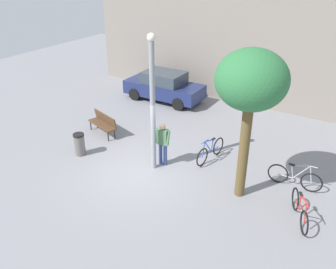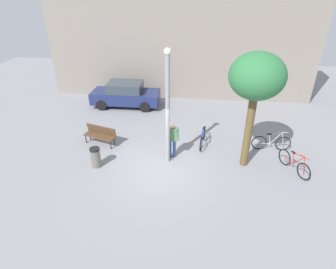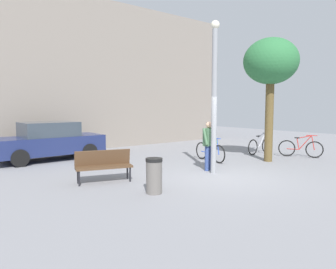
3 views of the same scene
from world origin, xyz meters
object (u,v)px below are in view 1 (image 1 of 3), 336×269
object	(u,v)px
park_bench	(103,122)
bicycle_blue	(210,151)
bicycle_silver	(295,177)
bicycle_red	(300,210)
parked_car_navy	(164,86)
lamppost	(153,101)
person_by_lamppost	(163,141)
trash_bin	(80,144)
plaza_tree	(251,83)

from	to	relation	value
park_bench	bicycle_blue	bearing A→B (deg)	5.52
park_bench	bicycle_silver	world-z (taller)	bicycle_silver
bicycle_red	parked_car_navy	xyz separation A→B (m)	(-8.64, 6.05, 0.39)
bicycle_blue	park_bench	bearing A→B (deg)	-174.48
lamppost	person_by_lamppost	xyz separation A→B (m)	(0.16, 0.36, -1.66)
trash_bin	lamppost	bearing A→B (deg)	14.28
plaza_tree	bicycle_silver	bearing A→B (deg)	44.28
bicycle_red	lamppost	bearing A→B (deg)	178.42
lamppost	bicycle_blue	xyz separation A→B (m)	(1.51, 1.60, -2.24)
trash_bin	bicycle_blue	bearing A→B (deg)	27.68
person_by_lamppost	park_bench	world-z (taller)	person_by_lamppost
plaza_tree	parked_car_navy	size ratio (longest dim) A/B	1.14
person_by_lamppost	parked_car_navy	size ratio (longest dim) A/B	0.40
person_by_lamppost	bicycle_blue	xyz separation A→B (m)	(1.35, 1.23, -0.58)
trash_bin	plaza_tree	bearing A→B (deg)	8.09
person_by_lamppost	bicycle_blue	world-z (taller)	person_by_lamppost
lamppost	bicycle_blue	world-z (taller)	lamppost
park_bench	plaza_tree	xyz separation A→B (m)	(6.71, -0.99, 3.29)
person_by_lamppost	trash_bin	world-z (taller)	person_by_lamppost
lamppost	bicycle_blue	size ratio (longest dim) A/B	2.72
person_by_lamppost	bicycle_red	bearing A→B (deg)	-5.67
lamppost	trash_bin	world-z (taller)	lamppost
bicycle_silver	bicycle_red	size ratio (longest dim) A/B	1.11
park_bench	bicycle_blue	xyz separation A→B (m)	(4.92, 0.48, -0.16)
plaza_tree	parked_car_navy	world-z (taller)	plaza_tree
park_bench	parked_car_navy	size ratio (longest dim) A/B	0.40
bicycle_silver	parked_car_navy	distance (m)	9.20
plaza_tree	parked_car_navy	xyz separation A→B (m)	(-6.67, 5.77, -3.06)
plaza_tree	trash_bin	xyz separation A→B (m)	(-6.28, -0.89, -3.38)
bicycle_silver	parked_car_navy	xyz separation A→B (m)	(-8.06, 4.41, 0.39)
park_bench	bicycle_blue	distance (m)	4.94
parked_car_navy	lamppost	bearing A→B (deg)	-60.34
person_by_lamppost	bicycle_silver	xyz separation A→B (m)	(4.54, 1.13, -0.58)
park_bench	bicycle_blue	size ratio (longest dim) A/B	0.93
plaza_tree	bicycle_silver	size ratio (longest dim) A/B	2.66
park_bench	bicycle_red	distance (m)	8.78
person_by_lamppost	bicycle_silver	size ratio (longest dim) A/B	0.92
bicycle_blue	person_by_lamppost	bearing A→B (deg)	-137.61
park_bench	trash_bin	distance (m)	1.93
plaza_tree	trash_bin	size ratio (longest dim) A/B	5.37
bicycle_red	bicycle_blue	bearing A→B (deg)	155.19
person_by_lamppost	trash_bin	distance (m)	3.37
plaza_tree	bicycle_red	size ratio (longest dim) A/B	2.95
bicycle_red	bicycle_blue	world-z (taller)	same
parked_car_navy	trash_bin	distance (m)	6.68
lamppost	person_by_lamppost	size ratio (longest dim) A/B	2.93
person_by_lamppost	parked_car_navy	bearing A→B (deg)	122.44
bicycle_red	trash_bin	xyz separation A→B (m)	(-8.26, -0.61, 0.07)
bicycle_blue	trash_bin	distance (m)	5.07
lamppost	bicycle_blue	distance (m)	3.14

